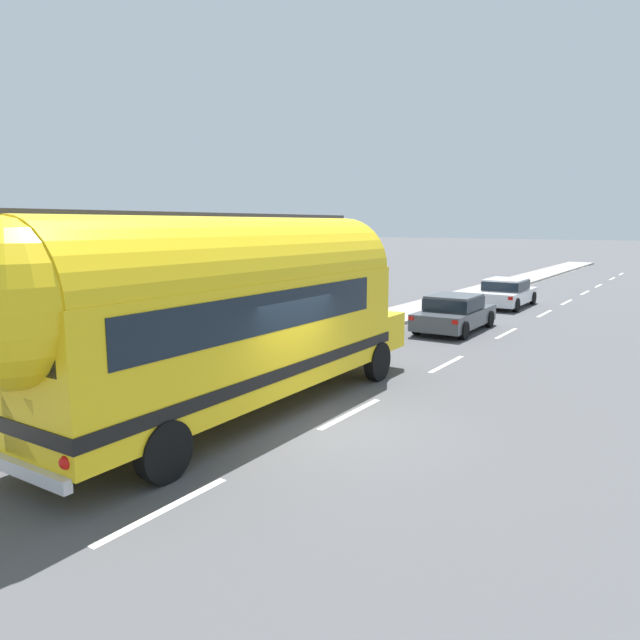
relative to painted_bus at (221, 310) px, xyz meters
name	(u,v)px	position (x,y,z in m)	size (l,w,h in m)	color
ground_plane	(325,427)	(1.92, 0.86, -2.30)	(300.00, 300.00, 0.00)	#4C4C4F
lane_markings	(443,324)	(-0.81, 13.63, -2.30)	(4.00, 80.00, 0.01)	silver
sidewalk_slab	(358,327)	(-3.14, 10.86, -2.23)	(2.37, 90.00, 0.15)	gray
roadside_building	(68,274)	(-11.72, 4.36, -0.13)	(12.65, 18.24, 4.34)	gray
painted_bus	(221,310)	(0.00, 0.00, 0.00)	(2.74, 11.75, 4.12)	yellow
car_lead	(454,312)	(0.11, 12.45, -1.57)	(2.03, 4.42, 1.37)	#474C51
car_second	(506,292)	(-0.21, 20.07, -1.57)	(2.04, 4.52, 1.37)	white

